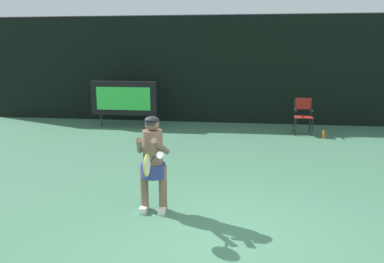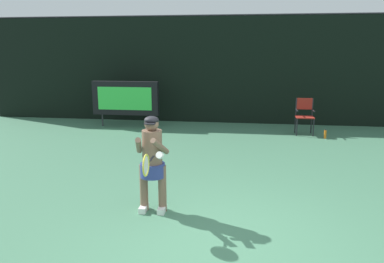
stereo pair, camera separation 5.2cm
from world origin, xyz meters
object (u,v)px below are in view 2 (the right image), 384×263
at_px(water_bottle, 325,134).
at_px(tennis_player, 152,160).
at_px(umpire_chair, 305,114).
at_px(tennis_racket, 146,165).
at_px(scoreboard, 125,98).

relative_size(water_bottle, tennis_player, 0.17).
bearing_deg(water_bottle, umpire_chair, 136.66).
bearing_deg(tennis_racket, umpire_chair, 47.69).
distance_m(scoreboard, umpire_chair, 5.69).
relative_size(scoreboard, tennis_player, 1.43).
distance_m(water_bottle, tennis_racket, 7.24).
xyz_separation_m(scoreboard, tennis_player, (2.48, -6.38, -0.09)).
relative_size(water_bottle, tennis_racket, 0.44).
bearing_deg(umpire_chair, scoreboard, 176.56).
bearing_deg(tennis_player, tennis_racket, -82.80).
height_order(tennis_player, tennis_racket, tennis_player).
bearing_deg(scoreboard, tennis_racket, -69.96).
bearing_deg(tennis_player, scoreboard, 111.28).
xyz_separation_m(tennis_player, tennis_racket, (0.08, -0.66, 0.13)).
xyz_separation_m(scoreboard, water_bottle, (6.21, -0.85, -0.82)).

